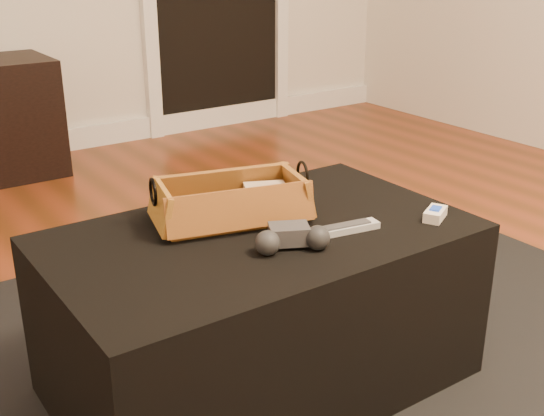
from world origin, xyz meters
TOP-DOWN VIEW (x-y plane):
  - baseboard at (0.00, 2.73)m, footprint 5.00×0.04m
  - area_rug at (0.01, 0.31)m, footprint 2.60×2.00m
  - ottoman at (0.01, 0.36)m, footprint 1.00×0.60m
  - tv_remote at (-0.03, 0.44)m, footprint 0.20×0.07m
  - cloth_bundle at (0.10, 0.46)m, footprint 0.12×0.11m
  - wicker_basket at (-0.01, 0.45)m, footprint 0.41×0.28m
  - game_controller at (0.01, 0.23)m, footprint 0.18×0.13m
  - silver_remote at (0.18, 0.24)m, footprint 0.17×0.07m
  - cream_gadget at (0.41, 0.18)m, footprint 0.09×0.07m

SIDE VIEW (x-z plane):
  - area_rug at x=0.01m, z-range 0.00..0.01m
  - baseboard at x=0.00m, z-range 0.00..0.12m
  - ottoman at x=0.01m, z-range 0.01..0.43m
  - silver_remote at x=0.18m, z-range 0.43..0.45m
  - cream_gadget at x=0.41m, z-range 0.43..0.46m
  - tv_remote at x=-0.03m, z-range 0.45..0.47m
  - game_controller at x=0.01m, z-range 0.43..0.49m
  - cloth_bundle at x=0.10m, z-range 0.45..0.50m
  - wicker_basket at x=-0.01m, z-range 0.41..0.54m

